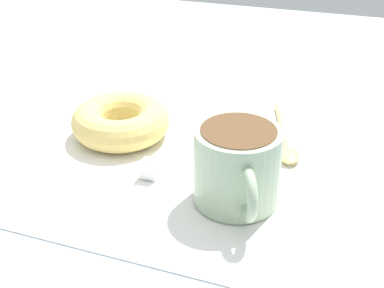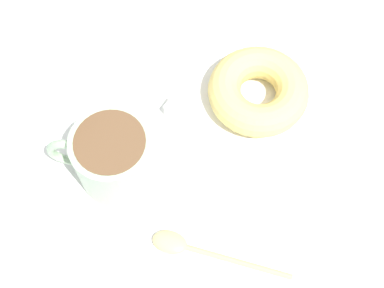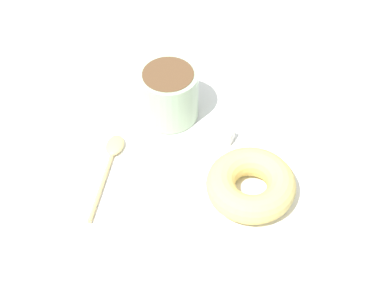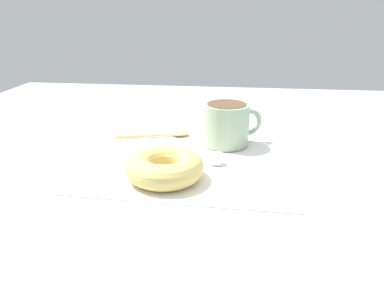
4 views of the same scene
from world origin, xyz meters
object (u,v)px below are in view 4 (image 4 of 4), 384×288
object	(u,v)px
spoon	(169,134)
sugar_cube	(216,159)
coffee_cup	(227,123)
donut	(165,167)

from	to	relation	value
spoon	sugar_cube	bearing A→B (deg)	-141.88
spoon	coffee_cup	bearing A→B (deg)	-105.51
sugar_cube	spoon	bearing A→B (deg)	38.12
spoon	sugar_cube	xyz separation A→B (cm)	(-12.56, -9.85, 0.47)
donut	spoon	distance (cm)	19.22
coffee_cup	donut	distance (cm)	18.13
sugar_cube	donut	bearing A→B (deg)	131.81
donut	sugar_cube	size ratio (longest dim) A/B	6.54
coffee_cup	spoon	bearing A→B (deg)	74.49
coffee_cup	donut	size ratio (longest dim) A/B	0.94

